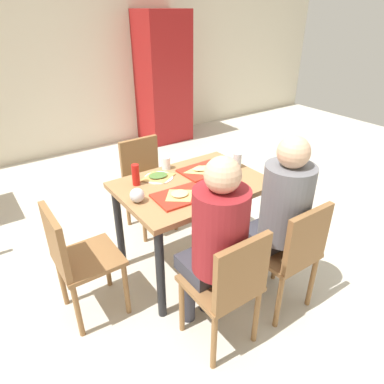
% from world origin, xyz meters
% --- Properties ---
extents(ground_plane, '(10.00, 10.00, 0.02)m').
position_xyz_m(ground_plane, '(0.00, 0.00, -0.01)').
color(ground_plane, beige).
extents(back_wall, '(10.00, 0.10, 2.80)m').
position_xyz_m(back_wall, '(0.00, 3.20, 1.40)').
color(back_wall, beige).
rests_on(back_wall, ground_plane).
extents(main_table, '(1.09, 0.77, 0.78)m').
position_xyz_m(main_table, '(0.00, 0.00, 0.66)').
color(main_table, '#9E7247').
rests_on(main_table, ground_plane).
extents(chair_near_left, '(0.40, 0.40, 0.87)m').
position_xyz_m(chair_near_left, '(-0.27, -0.77, 0.51)').
color(chair_near_left, olive).
rests_on(chair_near_left, ground_plane).
extents(chair_near_right, '(0.40, 0.40, 0.87)m').
position_xyz_m(chair_near_right, '(0.27, -0.77, 0.51)').
color(chair_near_right, olive).
rests_on(chair_near_right, ground_plane).
extents(chair_far_side, '(0.40, 0.40, 0.87)m').
position_xyz_m(chair_far_side, '(0.00, 0.77, 0.51)').
color(chair_far_side, olive).
rests_on(chair_far_side, ground_plane).
extents(chair_left_end, '(0.40, 0.40, 0.87)m').
position_xyz_m(chair_left_end, '(-0.93, 0.00, 0.51)').
color(chair_left_end, olive).
rests_on(chair_left_end, ground_plane).
extents(person_in_red, '(0.32, 0.42, 1.28)m').
position_xyz_m(person_in_red, '(-0.27, -0.63, 0.76)').
color(person_in_red, '#383842').
rests_on(person_in_red, ground_plane).
extents(person_in_brown_jacket, '(0.32, 0.42, 1.28)m').
position_xyz_m(person_in_brown_jacket, '(0.27, -0.63, 0.76)').
color(person_in_brown_jacket, '#383842').
rests_on(person_in_brown_jacket, ground_plane).
extents(tray_red_near, '(0.37, 0.28, 0.02)m').
position_xyz_m(tray_red_near, '(-0.19, -0.13, 0.78)').
color(tray_red_near, red).
rests_on(tray_red_near, main_table).
extents(tray_red_far, '(0.37, 0.27, 0.02)m').
position_xyz_m(tray_red_far, '(0.19, 0.12, 0.78)').
color(tray_red_far, red).
rests_on(tray_red_far, main_table).
extents(paper_plate_center, '(0.22, 0.22, 0.01)m').
position_xyz_m(paper_plate_center, '(-0.16, 0.21, 0.78)').
color(paper_plate_center, white).
rests_on(paper_plate_center, main_table).
extents(paper_plate_near_edge, '(0.22, 0.22, 0.01)m').
position_xyz_m(paper_plate_near_edge, '(0.16, -0.21, 0.78)').
color(paper_plate_near_edge, white).
rests_on(paper_plate_near_edge, main_table).
extents(pizza_slice_a, '(0.19, 0.18, 0.02)m').
position_xyz_m(pizza_slice_a, '(-0.20, -0.13, 0.80)').
color(pizza_slice_a, '#DBAD60').
rests_on(pizza_slice_a, tray_red_near).
extents(pizza_slice_b, '(0.26, 0.19, 0.02)m').
position_xyz_m(pizza_slice_b, '(0.18, 0.11, 0.80)').
color(pizza_slice_b, '#DBAD60').
rests_on(pizza_slice_b, tray_red_far).
extents(pizza_slice_c, '(0.23, 0.20, 0.02)m').
position_xyz_m(pizza_slice_c, '(-0.17, 0.22, 0.79)').
color(pizza_slice_c, tan).
rests_on(pizza_slice_c, paper_plate_center).
extents(pizza_slice_d, '(0.22, 0.17, 0.02)m').
position_xyz_m(pizza_slice_d, '(0.18, -0.20, 0.79)').
color(pizza_slice_d, tan).
rests_on(pizza_slice_d, paper_plate_near_edge).
extents(plastic_cup_a, '(0.07, 0.07, 0.10)m').
position_xyz_m(plastic_cup_a, '(-0.03, 0.33, 0.83)').
color(plastic_cup_a, white).
rests_on(plastic_cup_a, main_table).
extents(plastic_cup_b, '(0.07, 0.07, 0.10)m').
position_xyz_m(plastic_cup_b, '(0.03, -0.33, 0.83)').
color(plastic_cup_b, white).
rests_on(plastic_cup_b, main_table).
extents(soda_can, '(0.07, 0.07, 0.12)m').
position_xyz_m(soda_can, '(0.46, 0.02, 0.84)').
color(soda_can, '#B7BCC6').
rests_on(soda_can, main_table).
extents(condiment_bottle, '(0.06, 0.06, 0.16)m').
position_xyz_m(condiment_bottle, '(-0.35, 0.21, 0.86)').
color(condiment_bottle, red).
rests_on(condiment_bottle, main_table).
extents(foil_bundle, '(0.10, 0.10, 0.10)m').
position_xyz_m(foil_bundle, '(-0.46, -0.02, 0.83)').
color(foil_bundle, silver).
rests_on(foil_bundle, main_table).
extents(drink_fridge, '(0.70, 0.60, 1.90)m').
position_xyz_m(drink_fridge, '(1.45, 2.85, 0.95)').
color(drink_fridge, maroon).
rests_on(drink_fridge, ground_plane).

